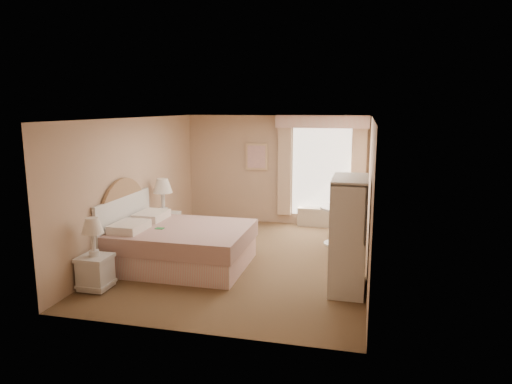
% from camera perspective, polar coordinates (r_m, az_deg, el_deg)
% --- Properties ---
extents(room, '(4.21, 5.51, 2.51)m').
position_cam_1_polar(room, '(7.93, -1.30, 0.13)').
color(room, brown).
rests_on(room, ground).
extents(window, '(2.05, 0.22, 2.51)m').
position_cam_1_polar(window, '(10.32, 8.13, 2.99)').
color(window, white).
rests_on(window, room).
extents(framed_art, '(0.52, 0.04, 0.62)m').
position_cam_1_polar(framed_art, '(10.60, 0.07, 4.43)').
color(framed_art, '#D9B185').
rests_on(framed_art, room).
extents(bed, '(2.29, 1.80, 1.59)m').
position_cam_1_polar(bed, '(7.98, -10.09, -6.38)').
color(bed, '#E09891').
rests_on(bed, room).
extents(nightstand_near, '(0.45, 0.45, 1.08)m').
position_cam_1_polar(nightstand_near, '(7.25, -19.50, -8.38)').
color(nightstand_near, silver).
rests_on(nightstand_near, room).
extents(nightstand_far, '(0.53, 0.53, 1.29)m').
position_cam_1_polar(nightstand_far, '(9.25, -11.45, -3.40)').
color(nightstand_far, silver).
rests_on(nightstand_far, room).
extents(round_table, '(0.72, 0.72, 0.76)m').
position_cam_1_polar(round_table, '(9.13, 10.23, -3.39)').
color(round_table, silver).
rests_on(round_table, room).
extents(cafe_chair, '(0.45, 0.45, 0.85)m').
position_cam_1_polar(cafe_chair, '(9.96, 10.49, -2.33)').
color(cafe_chair, silver).
rests_on(cafe_chair, room).
extents(armoire, '(0.51, 1.02, 1.69)m').
position_cam_1_polar(armoire, '(6.93, 11.50, -6.29)').
color(armoire, silver).
rests_on(armoire, room).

